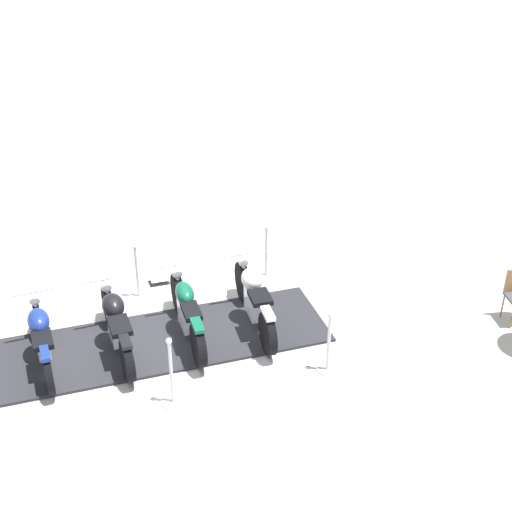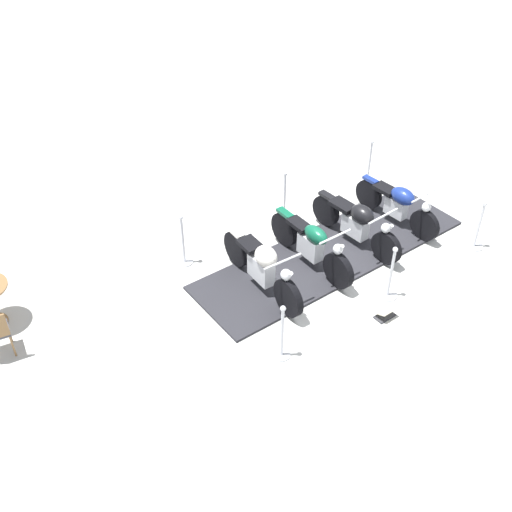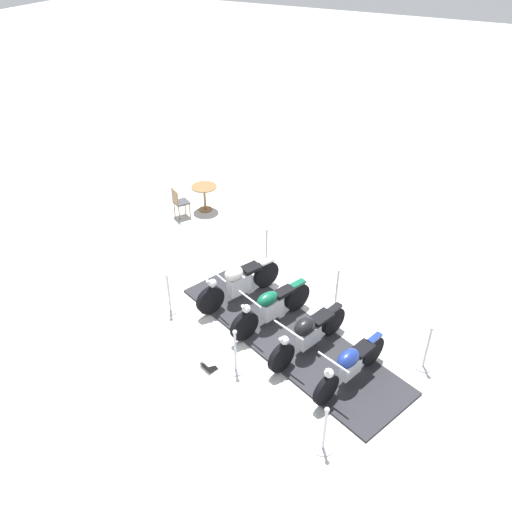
{
  "view_description": "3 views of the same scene",
  "coord_description": "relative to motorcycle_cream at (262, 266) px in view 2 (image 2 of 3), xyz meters",
  "views": [
    {
      "loc": [
        4.53,
        7.95,
        6.71
      ],
      "look_at": [
        -1.87,
        0.27,
        1.04
      ],
      "focal_mm": 49.41,
      "sensor_mm": 36.0,
      "label": 1
    },
    {
      "loc": [
        -8.54,
        -3.54,
        7.15
      ],
      "look_at": [
        -1.85,
        0.54,
        0.98
      ],
      "focal_mm": 43.23,
      "sensor_mm": 36.0,
      "label": 2
    },
    {
      "loc": [
        3.13,
        -7.58,
        7.62
      ],
      "look_at": [
        -1.38,
        1.15,
        0.97
      ],
      "focal_mm": 36.45,
      "sensor_mm": 36.0,
      "label": 3
    }
  ],
  "objects": [
    {
      "name": "stanchion_left_front",
      "position": [
        -0.08,
        1.62,
        -0.19
      ],
      "size": [
        0.31,
        0.31,
        1.05
      ],
      "color": "silver",
      "rests_on": "ground_plane"
    },
    {
      "name": "motorcycle_black",
      "position": [
        2.06,
        -0.83,
        -0.02
      ],
      "size": [
        0.98,
        2.11,
        0.93
      ],
      "rotation": [
        0.0,
        0.0,
        -1.91
      ],
      "color": "black",
      "rests_on": "display_platform"
    },
    {
      "name": "ground_plane",
      "position": [
        1.55,
        -0.6,
        -0.54
      ],
      "size": [
        80.0,
        80.0,
        0.0
      ],
      "primitive_type": "plane",
      "color": "silver"
    },
    {
      "name": "stanchion_left_mid",
      "position": [
        2.1,
        0.74,
        -0.19
      ],
      "size": [
        0.35,
        0.35,
        1.12
      ],
      "color": "silver",
      "rests_on": "ground_plane"
    },
    {
      "name": "stanchion_right_rear",
      "position": [
        3.19,
        -2.81,
        -0.22
      ],
      "size": [
        0.34,
        0.34,
        1.03
      ],
      "color": "silver",
      "rests_on": "ground_plane"
    },
    {
      "name": "stanchion_right_mid",
      "position": [
        1.01,
        -1.93,
        -0.21
      ],
      "size": [
        0.34,
        0.34,
        1.05
      ],
      "color": "silver",
      "rests_on": "ground_plane"
    },
    {
      "name": "info_placard",
      "position": [
        0.49,
        -2.09,
        -0.47
      ],
      "size": [
        0.4,
        0.35,
        0.2
      ],
      "rotation": [
        0.0,
        0.0,
        2.76
      ],
      "color": "#333338",
      "rests_on": "ground_plane"
    },
    {
      "name": "stanchion_right_front",
      "position": [
        -1.16,
        -1.05,
        -0.16
      ],
      "size": [
        0.28,
        0.28,
        1.04
      ],
      "color": "silver",
      "rests_on": "ground_plane"
    },
    {
      "name": "display_platform",
      "position": [
        1.55,
        -0.6,
        -0.51
      ],
      "size": [
        5.73,
        3.59,
        0.05
      ],
      "primitive_type": "cube",
      "rotation": [
        0.0,
        0.0,
        -0.39
      ],
      "color": "#28282D",
      "rests_on": "ground_plane"
    },
    {
      "name": "motorcycle_cream",
      "position": [
        0.0,
        0.0,
        0.0
      ],
      "size": [
        1.12,
        2.1,
        0.99
      ],
      "rotation": [
        0.0,
        0.0,
        -2.0
      ],
      "color": "black",
      "rests_on": "display_platform"
    },
    {
      "name": "motorcycle_forest",
      "position": [
        1.03,
        -0.41,
        -0.03
      ],
      "size": [
        1.03,
        2.06,
        0.98
      ],
      "rotation": [
        0.0,
        0.0,
        -1.97
      ],
      "color": "black",
      "rests_on": "display_platform"
    },
    {
      "name": "stanchion_left_rear",
      "position": [
        4.27,
        -0.14,
        -0.21
      ],
      "size": [
        0.34,
        0.34,
        1.05
      ],
      "color": "silver",
      "rests_on": "ground_plane"
    },
    {
      "name": "motorcycle_navy",
      "position": [
        3.08,
        -1.26,
        -0.02
      ],
      "size": [
        0.9,
        1.97,
        0.92
      ],
      "rotation": [
        0.0,
        0.0,
        -1.9
      ],
      "color": "black",
      "rests_on": "display_platform"
    }
  ]
}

